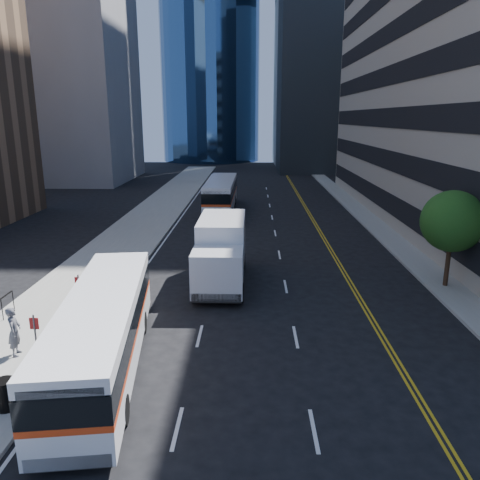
{
  "coord_description": "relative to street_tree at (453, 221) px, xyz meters",
  "views": [
    {
      "loc": [
        -1.35,
        -15.8,
        8.83
      ],
      "look_at": [
        -1.94,
        7.14,
        2.8
      ],
      "focal_mm": 35.0,
      "sensor_mm": 36.0,
      "label": 1
    }
  ],
  "objects": [
    {
      "name": "ground",
      "position": [
        -9.0,
        -8.0,
        -3.64
      ],
      "size": [
        160.0,
        160.0,
        0.0
      ],
      "primitive_type": "plane",
      "color": "black",
      "rests_on": "ground"
    },
    {
      "name": "sidewalk_west",
      "position": [
        -19.5,
        17.0,
        -3.57
      ],
      "size": [
        5.0,
        90.0,
        0.15
      ],
      "primitive_type": "cube",
      "color": "gray",
      "rests_on": "ground"
    },
    {
      "name": "sidewalk_east",
      "position": [
        -0.0,
        17.0,
        -3.57
      ],
      "size": [
        2.0,
        90.0,
        0.15
      ],
      "primitive_type": "cube",
      "color": "gray",
      "rests_on": "ground"
    },
    {
      "name": "midrise_west",
      "position": [
        -37.0,
        44.0,
        13.86
      ],
      "size": [
        18.0,
        18.0,
        35.0
      ],
      "primitive_type": "cube",
      "color": "gray",
      "rests_on": "ground"
    },
    {
      "name": "street_tree",
      "position": [
        0.0,
        0.0,
        0.0
      ],
      "size": [
        3.2,
        3.2,
        5.1
      ],
      "color": "#332114",
      "rests_on": "sidewalk_east"
    },
    {
      "name": "bus_front",
      "position": [
        -15.6,
        -8.72,
        -2.11
      ],
      "size": [
        3.79,
        11.11,
        2.81
      ],
      "rotation": [
        0.0,
        0.0,
        0.13
      ],
      "color": "white",
      "rests_on": "ground"
    },
    {
      "name": "bus_rear",
      "position": [
        -13.36,
        21.35,
        -2.0
      ],
      "size": [
        2.67,
        11.65,
        3.0
      ],
      "rotation": [
        0.0,
        0.0,
        -0.01
      ],
      "color": "white",
      "rests_on": "ground"
    },
    {
      "name": "box_truck",
      "position": [
        -12.0,
        0.51,
        -1.81
      ],
      "size": [
        2.55,
        7.25,
        3.47
      ],
      "rotation": [
        0.0,
        0.0,
        -0.0
      ],
      "color": "silver",
      "rests_on": "ground"
    },
    {
      "name": "trash_can",
      "position": [
        -17.86,
        -11.37,
        -3.02
      ],
      "size": [
        0.66,
        0.66,
        0.95
      ],
      "primitive_type": "cylinder",
      "rotation": [
        0.0,
        0.0,
        -0.04
      ],
      "color": "black",
      "rests_on": "sidewalk_west"
    },
    {
      "name": "pedestrian",
      "position": [
        -19.19,
        -8.03,
        -2.54
      ],
      "size": [
        0.57,
        0.76,
        1.9
      ],
      "primitive_type": "imported",
      "rotation": [
        0.0,
        0.0,
        1.75
      ],
      "color": "#56575E",
      "rests_on": "sidewalk_west"
    }
  ]
}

